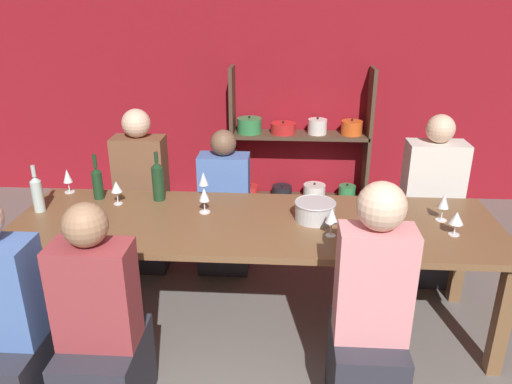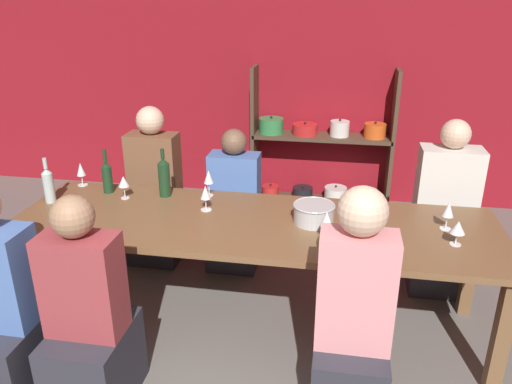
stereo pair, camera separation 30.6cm
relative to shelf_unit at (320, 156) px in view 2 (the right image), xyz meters
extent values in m
cube|color=maroon|center=(-0.27, 0.20, 0.84)|extent=(8.80, 0.06, 2.70)
cube|color=#4C3828|center=(-0.67, 0.00, 0.18)|extent=(0.04, 0.30, 1.38)
cube|color=#4C3828|center=(0.69, 0.00, 0.18)|extent=(0.04, 0.30, 1.38)
cube|color=#4C3828|center=(0.01, 0.00, -0.49)|extent=(1.35, 0.30, 0.04)
cylinder|color=red|center=(-0.50, 0.00, -0.42)|extent=(0.18, 0.18, 0.12)
sphere|color=black|center=(-0.50, 0.00, -0.35)|extent=(0.02, 0.02, 0.02)
cylinder|color=black|center=(-0.16, 0.00, -0.41)|extent=(0.21, 0.21, 0.12)
sphere|color=black|center=(-0.16, 0.00, -0.34)|extent=(0.02, 0.02, 0.02)
cylinder|color=silver|center=(0.18, 0.00, -0.40)|extent=(0.23, 0.23, 0.14)
sphere|color=black|center=(0.18, 0.00, -0.32)|extent=(0.02, 0.02, 0.02)
cylinder|color=#338447|center=(0.52, 0.00, -0.40)|extent=(0.17, 0.17, 0.14)
sphere|color=black|center=(0.52, 0.00, -0.32)|extent=(0.02, 0.02, 0.02)
cube|color=#4C3828|center=(0.01, 0.00, 0.20)|extent=(1.35, 0.30, 0.04)
cylinder|color=#338447|center=(-0.50, 0.00, 0.29)|extent=(0.25, 0.25, 0.15)
sphere|color=black|center=(-0.50, 0.00, 0.37)|extent=(0.02, 0.02, 0.02)
cylinder|color=red|center=(-0.16, 0.00, 0.27)|extent=(0.25, 0.25, 0.10)
sphere|color=black|center=(-0.16, 0.00, 0.33)|extent=(0.02, 0.02, 0.02)
cylinder|color=silver|center=(0.18, 0.00, 0.29)|extent=(0.19, 0.19, 0.15)
sphere|color=black|center=(0.18, 0.00, 0.37)|extent=(0.02, 0.02, 0.02)
cylinder|color=#E0561E|center=(0.52, 0.00, 0.28)|extent=(0.21, 0.21, 0.14)
sphere|color=black|center=(0.52, 0.00, 0.36)|extent=(0.02, 0.02, 0.02)
cube|color=brown|center=(-0.30, -2.12, 0.21)|extent=(2.94, 0.89, 0.04)
cube|color=brown|center=(-1.69, -2.48, -0.16)|extent=(0.08, 0.08, 0.70)
cube|color=brown|center=(1.09, -2.48, -0.16)|extent=(0.08, 0.08, 0.70)
cube|color=brown|center=(-1.69, -1.75, -0.16)|extent=(0.08, 0.08, 0.70)
cube|color=brown|center=(1.09, -1.75, -0.16)|extent=(0.08, 0.08, 0.70)
cylinder|color=#B7BABC|center=(0.06, -2.07, 0.29)|extent=(0.24, 0.24, 0.12)
torus|color=#B7BABC|center=(0.06, -2.07, 0.35)|extent=(0.25, 0.25, 0.01)
cylinder|color=#19381E|center=(-0.96, -1.82, 0.35)|extent=(0.08, 0.08, 0.23)
cone|color=#19381E|center=(-0.96, -1.82, 0.48)|extent=(0.08, 0.08, 0.04)
cylinder|color=#19381E|center=(-0.96, -1.82, 0.53)|extent=(0.03, 0.03, 0.07)
cylinder|color=#B2C6C1|center=(-1.67, -2.05, 0.33)|extent=(0.07, 0.07, 0.20)
cone|color=#B2C6C1|center=(-1.67, -2.05, 0.45)|extent=(0.07, 0.07, 0.03)
cylinder|color=#B2C6C1|center=(-1.67, -2.05, 0.50)|extent=(0.03, 0.03, 0.07)
cylinder|color=#19381E|center=(-1.37, -1.82, 0.33)|extent=(0.07, 0.07, 0.19)
cone|color=#19381E|center=(-1.37, -1.82, 0.43)|extent=(0.07, 0.07, 0.03)
cylinder|color=#19381E|center=(-1.37, -1.82, 0.50)|extent=(0.03, 0.03, 0.09)
cylinder|color=white|center=(0.47, -1.94, 0.24)|extent=(0.06, 0.06, 0.00)
cylinder|color=white|center=(0.47, -1.94, 0.27)|extent=(0.01, 0.01, 0.07)
cone|color=white|center=(0.47, -1.94, 0.35)|extent=(0.06, 0.06, 0.08)
cylinder|color=white|center=(0.15, -2.29, 0.24)|extent=(0.06, 0.06, 0.00)
cylinder|color=white|center=(0.15, -2.29, 0.28)|extent=(0.01, 0.01, 0.08)
cone|color=white|center=(0.15, -2.29, 0.36)|extent=(0.07, 0.07, 0.08)
cylinder|color=maroon|center=(0.15, -2.29, 0.34)|extent=(0.04, 0.04, 0.03)
cylinder|color=white|center=(-0.62, -2.01, 0.24)|extent=(0.07, 0.07, 0.00)
cylinder|color=white|center=(-0.62, -2.01, 0.28)|extent=(0.01, 0.01, 0.08)
cone|color=white|center=(-0.62, -2.01, 0.36)|extent=(0.07, 0.07, 0.09)
cylinder|color=maroon|center=(-0.62, -2.01, 0.33)|extent=(0.04, 0.04, 0.03)
cylinder|color=white|center=(0.85, -2.23, 0.24)|extent=(0.06, 0.06, 0.00)
cylinder|color=white|center=(0.85, -2.23, 0.27)|extent=(0.01, 0.01, 0.07)
cone|color=white|center=(0.85, -2.23, 0.34)|extent=(0.08, 0.08, 0.07)
cylinder|color=maroon|center=(0.85, -2.23, 0.32)|extent=(0.05, 0.05, 0.03)
cylinder|color=white|center=(0.83, -2.03, 0.24)|extent=(0.07, 0.07, 0.00)
cylinder|color=white|center=(0.83, -2.03, 0.28)|extent=(0.01, 0.01, 0.08)
cone|color=white|center=(0.83, -2.03, 0.36)|extent=(0.07, 0.07, 0.09)
cylinder|color=white|center=(-1.22, -1.91, 0.24)|extent=(0.06, 0.06, 0.00)
cylinder|color=white|center=(-1.22, -1.91, 0.28)|extent=(0.01, 0.01, 0.08)
cone|color=white|center=(-1.22, -1.91, 0.36)|extent=(0.07, 0.07, 0.07)
cylinder|color=beige|center=(-1.22, -1.91, 0.34)|extent=(0.04, 0.04, 0.03)
cylinder|color=white|center=(-1.62, -1.73, 0.24)|extent=(0.07, 0.07, 0.00)
cylinder|color=white|center=(-1.62, -1.73, 0.27)|extent=(0.01, 0.01, 0.07)
cone|color=white|center=(-1.62, -1.73, 0.36)|extent=(0.06, 0.06, 0.09)
cylinder|color=white|center=(-0.67, -1.77, 0.24)|extent=(0.06, 0.06, 0.00)
cylinder|color=white|center=(-0.67, -1.77, 0.28)|extent=(0.01, 0.01, 0.09)
cone|color=white|center=(-0.67, -1.77, 0.37)|extent=(0.07, 0.07, 0.09)
cube|color=silver|center=(0.37, -2.28, 0.24)|extent=(0.15, 0.16, 0.01)
cube|color=#2D2D38|center=(-1.50, -2.91, -0.29)|extent=(0.43, 0.53, 0.44)
cube|color=#2D2D38|center=(-1.23, -1.33, -0.28)|extent=(0.39, 0.49, 0.45)
cube|color=brown|center=(-1.23, -1.33, 0.23)|extent=(0.39, 0.21, 0.58)
sphere|color=beige|center=(-1.23, -1.33, 0.63)|extent=(0.21, 0.21, 0.21)
cube|color=#2D2D38|center=(0.30, -2.82, -0.27)|extent=(0.35, 0.44, 0.48)
cube|color=pink|center=(0.30, -2.82, 0.26)|extent=(0.35, 0.19, 0.58)
sphere|color=beige|center=(0.30, -2.82, 0.66)|extent=(0.22, 0.22, 0.22)
cube|color=#2D2D38|center=(0.96, -1.37, -0.28)|extent=(0.42, 0.52, 0.46)
cube|color=silver|center=(0.96, -1.37, 0.24)|extent=(0.42, 0.23, 0.59)
sphere|color=beige|center=(0.96, -1.37, 0.64)|extent=(0.20, 0.20, 0.20)
cube|color=#2D2D38|center=(-1.00, -2.91, -0.29)|extent=(0.38, 0.47, 0.45)
cube|color=#99383D|center=(-1.00, -2.91, 0.20)|extent=(0.38, 0.21, 0.53)
sphere|color=#9E7556|center=(-1.00, -2.91, 0.57)|extent=(0.21, 0.21, 0.21)
cube|color=#2D2D38|center=(-0.59, -1.32, -0.30)|extent=(0.38, 0.48, 0.41)
cube|color=#4C70B7|center=(-0.59, -1.32, 0.15)|extent=(0.38, 0.21, 0.49)
sphere|color=brown|center=(-0.59, -1.32, 0.49)|extent=(0.19, 0.19, 0.19)
camera|label=1|loc=(-0.12, -4.86, 1.53)|focal=35.00mm
camera|label=2|loc=(0.19, -4.82, 1.53)|focal=35.00mm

